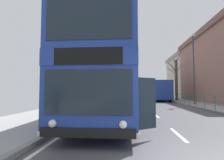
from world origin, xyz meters
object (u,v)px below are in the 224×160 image
at_px(bare_tree_far_00, 176,79).
at_px(background_building_01, 198,76).
at_px(background_bus_far_lane, 158,90).
at_px(street_lamp_far_side, 194,63).
at_px(double_decker_bus_main, 109,77).

bearing_deg(bare_tree_far_00, background_building_01, 56.77).
height_order(background_bus_far_lane, street_lamp_far_side, street_lamp_far_side).
height_order(double_decker_bus_main, background_building_01, background_building_01).
bearing_deg(double_decker_bus_main, background_building_01, 61.55).
height_order(background_bus_far_lane, background_building_01, background_building_01).
relative_size(background_bus_far_lane, street_lamp_far_side, 1.27).
xyz_separation_m(double_decker_bus_main, bare_tree_far_00, (8.45, 18.03, 1.13)).
xyz_separation_m(background_bus_far_lane, bare_tree_far_00, (2.70, -0.46, 1.78)).
relative_size(bare_tree_far_00, background_building_01, 0.46).
distance_m(street_lamp_far_side, background_building_01, 22.12).
bearing_deg(background_bus_far_lane, bare_tree_far_00, -9.67).
distance_m(background_bus_far_lane, street_lamp_far_side, 9.98).
relative_size(background_bus_far_lane, background_building_01, 0.61).
height_order(street_lamp_far_side, background_building_01, background_building_01).
relative_size(background_bus_far_lane, bare_tree_far_00, 1.31).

